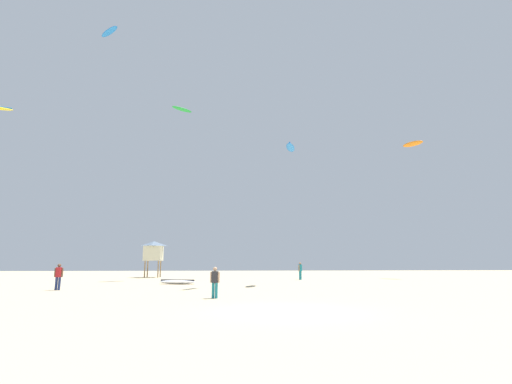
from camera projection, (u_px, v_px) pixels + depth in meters
The scene contains 10 objects.
ground_plane at pixel (287, 312), 14.59m from camera, with size 120.00×120.00×0.00m, color #C6B28C.
person_foreground at pixel (215, 280), 19.85m from camera, with size 0.50×0.36×1.59m.
person_midground at pixel (300, 269), 39.04m from camera, with size 0.43×0.46×1.75m.
person_left at pixel (59, 275), 25.30m from camera, with size 0.57×0.39×1.71m.
kite_grounded_near at pixel (177, 282), 31.60m from camera, with size 3.28×1.65×0.39m.
lifeguard_tower at pixel (154, 251), 44.77m from camera, with size 2.30×2.30×4.15m.
kite_aloft_0 at pixel (109, 32), 34.96m from camera, with size 2.33×2.34×0.42m.
kite_aloft_1 at pixel (290, 148), 32.83m from camera, with size 1.25×2.60×0.37m.
kite_aloft_4 at pixel (413, 144), 45.85m from camera, with size 2.04×2.48×0.63m.
kite_aloft_5 at pixel (182, 109), 41.92m from camera, with size 2.36×2.12×0.27m.
Camera 1 is at (-2.21, -15.05, 1.91)m, focal length 26.92 mm.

